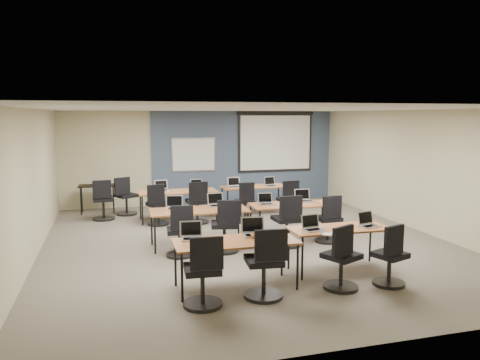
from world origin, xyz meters
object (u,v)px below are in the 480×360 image
object	(u,v)px
task_chair_6	(288,225)
laptop_10	(234,185)
task_chair_11	(289,203)
laptop_11	(271,184)
utility_table	(97,188)
projector_screen	(276,138)
task_chair_4	(180,235)
laptop_0	(192,235)
spare_chair_a	(125,199)
training_table_mid_left	(199,212)
laptop_3	(368,223)
training_table_back_left	(178,193)
laptop_1	(254,231)
laptop_2	(312,226)
laptop_6	(266,202)
whiteboard	(194,155)
training_table_back_right	(254,188)
task_chair_0	(204,277)
training_table_mid_right	(293,206)
task_chair_2	(341,263)
training_table_front_left	(236,243)
laptop_7	(304,198)
task_chair_8	(158,208)
laptop_8	(162,188)
task_chair_10	(246,204)
training_table_front_right	(339,230)
task_chair_7	(329,223)
spare_chair_b	(103,203)
task_chair_5	(226,230)
task_chair_9	(198,206)
task_chair_1	(265,269)
task_chair_3	(390,260)
laptop_9	(197,186)

from	to	relation	value
task_chair_6	laptop_10	xyz separation A→B (m)	(-0.22, 3.19, 0.36)
laptop_10	task_chair_11	world-z (taller)	task_chair_11
laptop_11	utility_table	bearing A→B (deg)	150.62
projector_screen	task_chair_4	bearing A→B (deg)	-126.22
laptop_0	spare_chair_a	xyz separation A→B (m)	(-0.78, 5.50, -0.38)
training_table_mid_left	laptop_3	bearing A→B (deg)	-39.80
training_table_back_left	laptop_1	size ratio (longest dim) A/B	5.26
training_table_mid_left	laptop_2	world-z (taller)	laptop_2
laptop_6	training_table_back_left	bearing A→B (deg)	128.71
whiteboard	training_table_back_right	distance (m)	2.28
task_chair_0	laptop_1	bearing A→B (deg)	44.57
laptop_11	training_table_mid_right	bearing A→B (deg)	-112.03
task_chair_2	training_table_back_left	bearing A→B (deg)	82.39
training_table_front_left	laptop_0	xyz separation A→B (m)	(-0.61, 0.28, 0.11)
laptop_7	task_chair_8	distance (m)	3.44
laptop_8	task_chair_10	xyz separation A→B (m)	(1.98, -0.65, -0.40)
training_table_front_right	task_chair_7	xyz separation A→B (m)	(0.62, 1.61, -0.27)
laptop_1	task_chair_2	xyz separation A→B (m)	(1.12, -0.73, -0.38)
laptop_10	spare_chair_b	bearing A→B (deg)	175.50
task_chair_5	task_chair_9	xyz separation A→B (m)	(-0.06, 2.50, 0.00)
task_chair_7	spare_chair_a	distance (m)	5.47
task_chair_8	task_chair_11	distance (m)	3.20
task_chair_1	laptop_3	distance (m)	2.25
task_chair_0	laptop_10	xyz separation A→B (m)	(1.96, 5.65, 0.37)
task_chair_1	task_chair_10	size ratio (longest dim) A/B	1.09
training_table_front_left	task_chair_10	xyz separation A→B (m)	(1.44, 4.38, -0.29)
training_table_back_right	laptop_10	distance (m)	0.55
training_table_front_right	laptop_11	distance (m)	4.69
training_table_back_left	utility_table	bearing A→B (deg)	143.26
training_table_back_right	task_chair_8	size ratio (longest dim) A/B	1.72
whiteboard	task_chair_5	distance (m)	5.07
task_chair_4	task_chair_6	xyz separation A→B (m)	(2.14, 0.11, 0.03)
task_chair_1	task_chair_2	world-z (taller)	task_chair_1
task_chair_0	spare_chair_b	xyz separation A→B (m)	(-1.34, 5.90, 0.00)
task_chair_9	training_table_mid_right	bearing A→B (deg)	-51.42
training_table_mid_right	task_chair_4	distance (m)	2.59
task_chair_1	task_chair_6	world-z (taller)	task_chair_6
task_chair_1	task_chair_5	distance (m)	2.34
task_chair_0	task_chair_3	bearing A→B (deg)	4.99
task_chair_0	laptop_8	xyz separation A→B (m)	(0.07, 5.61, 0.37)
training_table_back_right	task_chair_11	world-z (taller)	task_chair_11
task_chair_7	laptop_1	bearing A→B (deg)	-146.44
laptop_9	laptop_11	distance (m)	1.95
training_table_back_left	laptop_9	size ratio (longest dim) A/B	6.33
whiteboard	task_chair_11	size ratio (longest dim) A/B	1.27
spare_chair_a	task_chair_2	bearing A→B (deg)	-93.25
projector_screen	task_chair_3	size ratio (longest dim) A/B	2.46
training_table_back_right	task_chair_8	bearing A→B (deg)	-168.24
whiteboard	task_chair_4	world-z (taller)	whiteboard
laptop_3	laptop_6	bearing A→B (deg)	99.53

